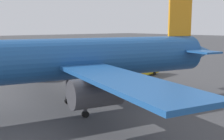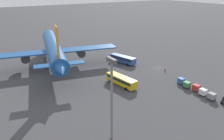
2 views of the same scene
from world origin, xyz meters
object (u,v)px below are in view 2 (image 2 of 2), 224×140
(cargo_cart_red, at_px, (196,88))
(shuttle_bus_far, at_px, (121,80))
(worker_person, at_px, (165,69))
(cargo_cart_white, at_px, (203,92))
(cargo_cart_grey, at_px, (212,96))
(cargo_cart_blue, at_px, (181,81))
(airplane, at_px, (53,49))
(shuttle_bus_near, at_px, (123,59))
(cargo_cart_green, at_px, (187,85))

(cargo_cart_red, bearing_deg, shuttle_bus_far, 47.77)
(worker_person, height_order, cargo_cart_white, cargo_cart_white)
(shuttle_bus_far, bearing_deg, worker_person, -95.83)
(shuttle_bus_far, height_order, cargo_cart_grey, shuttle_bus_far)
(shuttle_bus_far, bearing_deg, cargo_cart_grey, -152.59)
(cargo_cart_blue, bearing_deg, airplane, 38.17)
(shuttle_bus_near, height_order, cargo_cart_red, shuttle_bus_near)
(cargo_cart_green, bearing_deg, airplane, 35.44)
(cargo_cart_red, bearing_deg, airplane, 34.20)
(cargo_cart_blue, bearing_deg, shuttle_bus_near, 9.36)
(cargo_cart_green, bearing_deg, shuttle_bus_far, 52.57)
(airplane, height_order, cargo_cart_red, airplane)
(cargo_cart_grey, distance_m, cargo_cart_red, 5.98)
(worker_person, bearing_deg, cargo_cart_grey, 168.81)
(worker_person, xyz_separation_m, cargo_cart_white, (-19.84, 4.40, 0.32))
(shuttle_bus_far, height_order, cargo_cart_blue, shuttle_bus_far)
(shuttle_bus_near, xyz_separation_m, cargo_cart_red, (-33.07, -4.47, -0.62))
(shuttle_bus_near, distance_m, shuttle_bus_far, 21.63)
(worker_person, bearing_deg, cargo_cart_blue, 161.48)
(shuttle_bus_far, distance_m, cargo_cart_white, 24.62)
(cargo_cart_grey, xyz_separation_m, cargo_cart_white, (2.96, -0.11, 0.00))
(cargo_cart_white, distance_m, cargo_cart_red, 3.05)
(airplane, xyz_separation_m, cargo_cart_green, (-40.81, -29.05, -6.12))
(cargo_cart_white, relative_size, cargo_cart_blue, 1.00)
(shuttle_bus_near, height_order, cargo_cart_white, shuttle_bus_near)
(cargo_cart_grey, relative_size, cargo_cart_red, 1.00)
(worker_person, xyz_separation_m, cargo_cart_red, (-16.88, 3.68, 0.32))
(cargo_cart_white, distance_m, cargo_cart_green, 5.93)
(airplane, height_order, shuttle_bus_far, airplane)
(cargo_cart_grey, bearing_deg, airplane, 30.19)
(shuttle_bus_near, relative_size, worker_person, 6.90)
(airplane, bearing_deg, cargo_cart_white, -135.73)
(shuttle_bus_far, distance_m, worker_person, 20.78)
(airplane, distance_m, cargo_cart_red, 53.28)
(cargo_cart_white, xyz_separation_m, cargo_cart_red, (2.96, -0.72, 0.00))
(cargo_cart_red, bearing_deg, cargo_cart_white, 166.32)
(worker_person, distance_m, cargo_cart_red, 17.28)
(shuttle_bus_near, bearing_deg, cargo_cart_red, 170.69)
(cargo_cart_blue, bearing_deg, cargo_cart_red, 179.91)
(airplane, bearing_deg, cargo_cart_blue, -129.39)
(airplane, distance_m, cargo_cart_blue, 48.53)
(cargo_cart_green, height_order, cargo_cart_blue, same)
(cargo_cart_red, bearing_deg, cargo_cart_blue, -0.09)
(cargo_cart_white, height_order, cargo_cart_green, same)
(shuttle_bus_far, bearing_deg, shuttle_bus_near, -45.26)
(cargo_cart_red, height_order, cargo_cart_green, same)
(cargo_cart_red, bearing_deg, cargo_cart_grey, 172.02)
(cargo_cart_grey, bearing_deg, shuttle_bus_near, 5.33)
(cargo_cart_blue, bearing_deg, cargo_cart_green, 166.53)
(shuttle_bus_near, relative_size, cargo_cart_red, 5.82)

